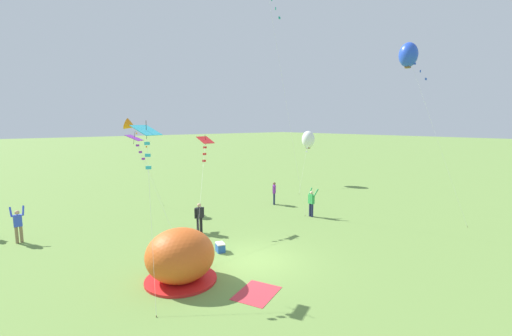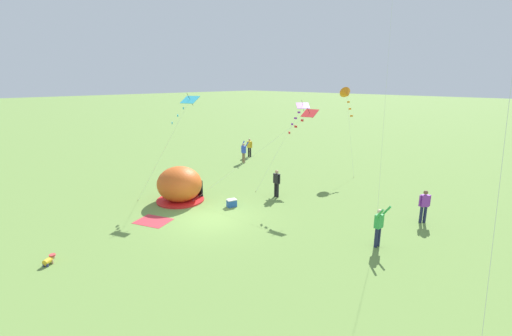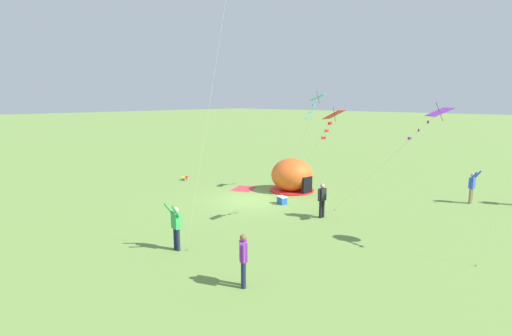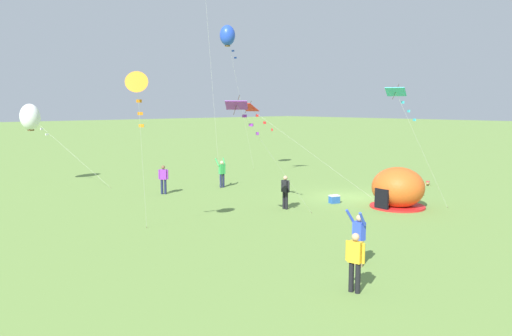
% 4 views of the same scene
% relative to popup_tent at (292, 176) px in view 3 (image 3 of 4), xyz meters
% --- Properties ---
extents(ground_plane, '(300.00, 300.00, 0.00)m').
position_rel_popup_tent_xyz_m(ground_plane, '(3.45, -0.35, -1.00)').
color(ground_plane, olive).
extents(popup_tent, '(2.81, 2.81, 2.10)m').
position_rel_popup_tent_xyz_m(popup_tent, '(0.00, 0.00, 0.00)').
color(popup_tent, '#D8591E').
rests_on(popup_tent, ground).
extents(picnic_blanket, '(2.07, 1.85, 0.01)m').
position_rel_popup_tent_xyz_m(picnic_blanket, '(1.62, -2.71, -0.99)').
color(picnic_blanket, '#CC333D').
rests_on(picnic_blanket, ground).
extents(cooler_box, '(0.51, 0.62, 0.44)m').
position_rel_popup_tent_xyz_m(cooler_box, '(2.91, 1.52, -0.78)').
color(cooler_box, '#2659B2').
rests_on(cooler_box, ground).
extents(toddler_crawling, '(0.44, 0.53, 0.32)m').
position_rel_popup_tent_xyz_m(toddler_crawling, '(2.54, -7.70, -0.82)').
color(toddler_crawling, gold).
rests_on(toddler_crawling, ground).
extents(person_with_toddler, '(0.59, 0.27, 1.72)m').
position_rel_popup_tent_xyz_m(person_with_toddler, '(3.61, 4.60, -0.03)').
color(person_with_toddler, black).
rests_on(person_with_toddler, ground).
extents(person_arms_raised, '(0.51, 0.68, 1.89)m').
position_rel_popup_tent_xyz_m(person_arms_raised, '(11.05, 2.80, 0.00)').
color(person_arms_raised, '#1E2347').
rests_on(person_arms_raised, ground).
extents(person_strolling, '(0.43, 0.45, 1.72)m').
position_rel_popup_tent_xyz_m(person_strolling, '(11.50, 6.86, -0.03)').
color(person_strolling, '#1E2347').
rests_on(person_strolling, ground).
extents(person_far_back, '(0.68, 0.51, 1.89)m').
position_rel_popup_tent_xyz_m(person_far_back, '(-4.33, 9.29, 0.00)').
color(person_far_back, '#8C7251').
rests_on(person_far_back, ground).
extents(kite_purple, '(1.22, 5.51, 5.68)m').
position_rel_popup_tent_xyz_m(kite_purple, '(1.91, 9.04, 4.05)').
color(kite_purple, silver).
rests_on(kite_purple, ground).
extents(kite_cyan, '(1.86, 3.80, 6.28)m').
position_rel_popup_tent_xyz_m(kite_cyan, '(-0.63, 1.25, 4.67)').
color(kite_cyan, silver).
rests_on(kite_cyan, ground).
extents(kite_red, '(4.69, 6.16, 5.48)m').
position_rel_popup_tent_xyz_m(kite_red, '(4.77, 5.71, 3.93)').
color(kite_red, silver).
rests_on(kite_red, ground).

